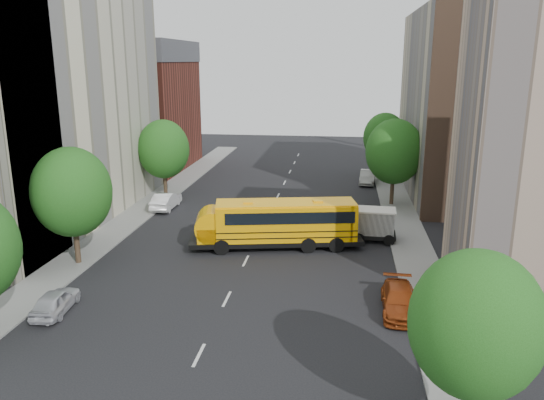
% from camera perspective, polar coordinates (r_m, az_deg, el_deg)
% --- Properties ---
extents(ground, '(120.00, 120.00, 0.00)m').
position_cam_1_polar(ground, '(38.11, -2.30, -5.48)').
color(ground, black).
rests_on(ground, ground).
extents(sidewalk_left, '(3.00, 80.00, 0.12)m').
position_cam_1_polar(sidewalk_left, '(45.87, -15.51, -2.40)').
color(sidewalk_left, slate).
rests_on(sidewalk_left, ground).
extents(sidewalk_right, '(3.00, 80.00, 0.12)m').
position_cam_1_polar(sidewalk_right, '(42.62, 14.35, -3.64)').
color(sidewalk_right, slate).
rests_on(sidewalk_right, ground).
extents(lane_markings, '(0.15, 64.00, 0.01)m').
position_cam_1_polar(lane_markings, '(47.50, -0.23, -1.33)').
color(lane_markings, silver).
rests_on(lane_markings, ground).
extents(building_left_cream, '(10.00, 26.00, 20.00)m').
position_cam_1_polar(building_left_cream, '(47.92, -23.15, 9.81)').
color(building_left_cream, beige).
rests_on(building_left_cream, ground).
extents(building_left_redbrick, '(10.00, 15.00, 13.00)m').
position_cam_1_polar(building_left_redbrick, '(68.02, -13.45, 8.76)').
color(building_left_redbrick, maroon).
rests_on(building_left_redbrick, ground).
extents(building_right_far, '(10.00, 22.00, 18.00)m').
position_cam_1_polar(building_right_far, '(56.59, 19.89, 9.68)').
color(building_right_far, tan).
rests_on(building_right_far, ground).
extents(building_right_sidewall, '(10.10, 0.30, 18.00)m').
position_cam_1_polar(building_right_sidewall, '(45.92, 22.68, 8.43)').
color(building_right_sidewall, brown).
rests_on(building_right_sidewall, ground).
extents(street_tree_1, '(5.12, 5.12, 7.90)m').
position_cam_1_polar(street_tree_1, '(36.60, -20.74, 0.80)').
color(street_tree_1, '#38281C').
rests_on(street_tree_1, ground).
extents(street_tree_2, '(4.99, 4.99, 7.71)m').
position_cam_1_polar(street_tree_2, '(52.81, -11.59, 5.38)').
color(street_tree_2, '#38281C').
rests_on(street_tree_2, ground).
extents(street_tree_3, '(4.61, 4.61, 7.11)m').
position_cam_1_polar(street_tree_3, '(19.87, 21.10, -12.40)').
color(street_tree_3, '#38281C').
rests_on(street_tree_3, ground).
extents(street_tree_4, '(5.25, 5.25, 8.10)m').
position_cam_1_polar(street_tree_4, '(50.09, 13.02, 5.09)').
color(street_tree_4, '#38281C').
rests_on(street_tree_4, ground).
extents(street_tree_5, '(4.86, 4.86, 7.51)m').
position_cam_1_polar(street_tree_5, '(61.97, 12.04, 6.60)').
color(street_tree_5, '#38281C').
rests_on(street_tree_5, ground).
extents(school_bus, '(12.72, 5.15, 3.50)m').
position_cam_1_polar(school_bus, '(38.13, 0.27, -2.35)').
color(school_bus, black).
rests_on(school_bus, ground).
extents(safari_truck, '(5.87, 2.42, 2.47)m').
position_cam_1_polar(safari_truck, '(40.50, 9.21, -2.48)').
color(safari_truck, black).
rests_on(safari_truck, ground).
extents(parked_car_0, '(1.86, 3.91, 1.29)m').
position_cam_1_polar(parked_car_0, '(31.29, -22.28, -10.04)').
color(parked_car_0, silver).
rests_on(parked_car_0, ground).
extents(parked_car_1, '(1.62, 4.64, 1.53)m').
position_cam_1_polar(parked_car_1, '(49.44, -11.33, -0.06)').
color(parked_car_1, white).
rests_on(parked_car_1, ground).
extents(parked_car_3, '(2.01, 4.70, 1.35)m').
position_cam_1_polar(parked_car_3, '(29.87, 13.56, -10.44)').
color(parked_car_3, '#8D3712').
rests_on(parked_car_3, ground).
extents(parked_car_5, '(2.00, 4.66, 1.49)m').
position_cam_1_polar(parked_car_5, '(59.33, 10.24, 2.45)').
color(parked_car_5, gray).
rests_on(parked_car_5, ground).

